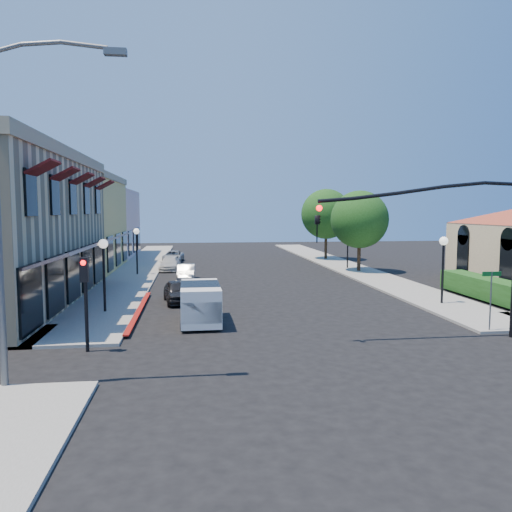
{
  "coord_description": "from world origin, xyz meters",
  "views": [
    {
      "loc": [
        -4.29,
        -16.15,
        4.93
      ],
      "look_at": [
        -1.12,
        8.92,
        2.6
      ],
      "focal_mm": 35.0,
      "sensor_mm": 36.0,
      "label": 1
    }
  ],
  "objects": [
    {
      "name": "street_tree_a",
      "position": [
        8.8,
        22.0,
        4.19
      ],
      "size": [
        4.56,
        4.56,
        6.48
      ],
      "color": "#301F13",
      "rests_on": "ground"
    },
    {
      "name": "parked_car_a",
      "position": [
        -5.11,
        10.49,
        0.6
      ],
      "size": [
        1.88,
        3.67,
        1.19
      ],
      "primitive_type": "imported",
      "rotation": [
        0.0,
        0.0,
        0.14
      ],
      "color": "black",
      "rests_on": "ground"
    },
    {
      "name": "lamppost_right_far",
      "position": [
        8.5,
        24.0,
        2.74
      ],
      "size": [
        0.44,
        0.44,
        3.57
      ],
      "color": "black",
      "rests_on": "ground"
    },
    {
      "name": "secondary_signal",
      "position": [
        -8.0,
        1.41,
        2.32
      ],
      "size": [
        0.28,
        0.42,
        3.32
      ],
      "color": "black",
      "rests_on": "ground"
    },
    {
      "name": "yellow_stucco_building",
      "position": [
        -15.5,
        26.0,
        3.8
      ],
      "size": [
        10.0,
        12.0,
        7.6
      ],
      "primitive_type": "cube",
      "color": "tan",
      "rests_on": "ground"
    },
    {
      "name": "cobra_streetlight",
      "position": [
        -9.15,
        -2.0,
        5.27
      ],
      "size": [
        3.6,
        0.25,
        9.31
      ],
      "color": "#595B5E",
      "rests_on": "ground"
    },
    {
      "name": "white_van",
      "position": [
        -4.01,
        5.42,
        0.98
      ],
      "size": [
        1.73,
        3.86,
        1.7
      ],
      "color": "silver",
      "rests_on": "ground"
    },
    {
      "name": "curb_red_strip",
      "position": [
        -6.9,
        8.0,
        0.0
      ],
      "size": [
        0.25,
        10.0,
        0.06
      ],
      "primitive_type": "cube",
      "color": "maroon",
      "rests_on": "ground"
    },
    {
      "name": "lamppost_right_near",
      "position": [
        8.5,
        8.0,
        2.74
      ],
      "size": [
        0.44,
        0.44,
        3.57
      ],
      "color": "black",
      "rests_on": "ground"
    },
    {
      "name": "parked_car_c",
      "position": [
        -6.2,
        24.96,
        0.54
      ],
      "size": [
        1.75,
        3.84,
        1.09
      ],
      "primitive_type": "imported",
      "rotation": [
        0.0,
        0.0,
        -0.06
      ],
      "color": "#BBBBB9",
      "rests_on": "ground"
    },
    {
      "name": "sidewalk_left",
      "position": [
        -8.75,
        27.0,
        0.06
      ],
      "size": [
        3.5,
        50.0,
        0.12
      ],
      "primitive_type": "cube",
      "color": "gray",
      "rests_on": "ground"
    },
    {
      "name": "lamppost_left_near",
      "position": [
        -8.5,
        8.0,
        2.74
      ],
      "size": [
        0.44,
        0.44,
        3.57
      ],
      "color": "black",
      "rests_on": "ground"
    },
    {
      "name": "hedge",
      "position": [
        11.7,
        9.0,
        0.0
      ],
      "size": [
        1.4,
        8.0,
        1.1
      ],
      "primitive_type": "cube",
      "color": "#194313",
      "rests_on": "ground"
    },
    {
      "name": "street_tree_b",
      "position": [
        8.8,
        32.0,
        4.54
      ],
      "size": [
        4.94,
        4.94,
        7.02
      ],
      "color": "#301F13",
      "rests_on": "ground"
    },
    {
      "name": "pink_stucco_building",
      "position": [
        -15.5,
        38.0,
        3.5
      ],
      "size": [
        10.0,
        12.0,
        7.0
      ],
      "primitive_type": "cube",
      "color": "beige",
      "rests_on": "ground"
    },
    {
      "name": "sidewalk_right",
      "position": [
        8.75,
        27.0,
        0.06
      ],
      "size": [
        3.5,
        50.0,
        0.12
      ],
      "primitive_type": "cube",
      "color": "gray",
      "rests_on": "ground"
    },
    {
      "name": "parked_car_b",
      "position": [
        -4.8,
        19.0,
        0.56
      ],
      "size": [
        1.31,
        3.46,
        1.13
      ],
      "primitive_type": "imported",
      "rotation": [
        0.0,
        0.0,
        -0.04
      ],
      "color": "#9B9EA0",
      "rests_on": "ground"
    },
    {
      "name": "parked_car_d",
      "position": [
        -6.2,
        32.0,
        0.53
      ],
      "size": [
        2.09,
        3.94,
        1.05
      ],
      "primitive_type": "imported",
      "rotation": [
        0.0,
        0.0,
        -0.09
      ],
      "color": "#A8AAAD",
      "rests_on": "ground"
    },
    {
      "name": "ground",
      "position": [
        0.0,
        0.0,
        0.0
      ],
      "size": [
        120.0,
        120.0,
        0.0
      ],
      "primitive_type": "plane",
      "color": "black",
      "rests_on": "ground"
    },
    {
      "name": "street_name_sign",
      "position": [
        7.5,
        2.2,
        1.7
      ],
      "size": [
        0.8,
        0.06,
        2.5
      ],
      "color": "#595B5E",
      "rests_on": "ground"
    },
    {
      "name": "lamppost_left_far",
      "position": [
        -8.5,
        22.0,
        2.74
      ],
      "size": [
        0.44,
        0.44,
        3.57
      ],
      "color": "black",
      "rests_on": "ground"
    },
    {
      "name": "signal_mast_arm",
      "position": [
        5.86,
        1.5,
        4.09
      ],
      "size": [
        8.01,
        0.39,
        6.0
      ],
      "color": "black",
      "rests_on": "ground"
    }
  ]
}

